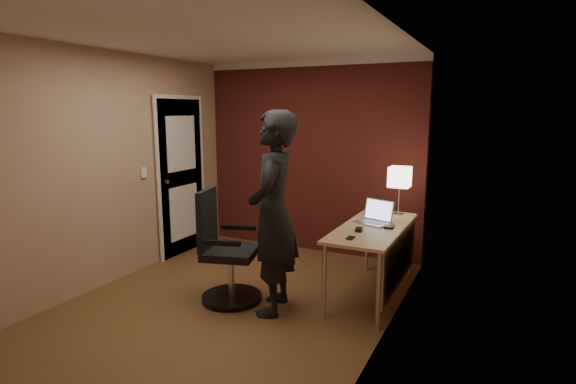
% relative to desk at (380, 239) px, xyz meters
% --- Properties ---
extents(room, '(4.00, 4.00, 4.00)m').
position_rel_desk_xyz_m(room, '(-1.53, 0.74, 0.77)').
color(room, brown).
rests_on(room, ground).
extents(desk, '(0.60, 1.50, 0.73)m').
position_rel_desk_xyz_m(desk, '(0.00, 0.00, 0.00)').
color(desk, '#D9BA7D').
rests_on(desk, ground).
extents(desk_lamp, '(0.22, 0.22, 0.54)m').
position_rel_desk_xyz_m(desk_lamp, '(0.04, 0.60, 0.55)').
color(desk_lamp, silver).
rests_on(desk_lamp, desk).
extents(laptop, '(0.39, 0.35, 0.23)m').
position_rel_desk_xyz_m(laptop, '(-0.09, 0.15, 0.19)').
color(laptop, silver).
rests_on(laptop, desk).
extents(mouse, '(0.07, 0.11, 0.03)m').
position_rel_desk_xyz_m(mouse, '(-0.14, -0.26, 0.14)').
color(mouse, black).
rests_on(mouse, desk).
extents(phone, '(0.06, 0.12, 0.01)m').
position_rel_desk_xyz_m(phone, '(-0.14, -0.52, 0.13)').
color(phone, black).
rests_on(phone, desk).
extents(wallet, '(0.10, 0.12, 0.02)m').
position_rel_desk_xyz_m(wallet, '(0.09, -0.01, 0.14)').
color(wallet, black).
rests_on(wallet, desk).
extents(office_chair, '(0.61, 0.68, 1.09)m').
position_rel_desk_xyz_m(office_chair, '(-1.35, -0.77, -0.12)').
color(office_chair, black).
rests_on(office_chair, ground).
extents(person, '(0.62, 0.78, 1.88)m').
position_rel_desk_xyz_m(person, '(-0.81, -0.75, 0.34)').
color(person, black).
rests_on(person, ground).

